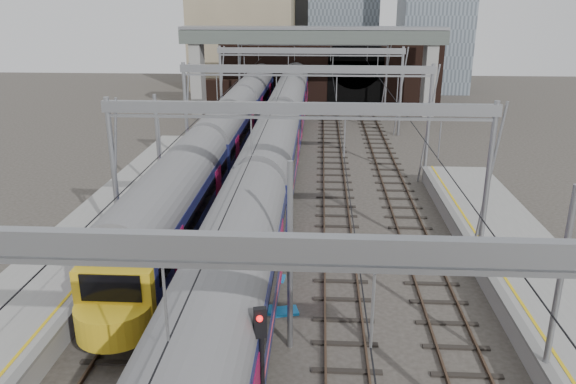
# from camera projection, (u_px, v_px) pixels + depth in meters

# --- Properties ---
(ground) EXTENTS (160.00, 160.00, 0.00)m
(ground) POSITION_uv_depth(u_px,v_px,m) (287.00, 381.00, 18.50)
(ground) COLOR #38332D
(ground) RESTS_ON ground
(platform_left) EXTENTS (4.32, 55.00, 1.12)m
(platform_left) POSITION_uv_depth(u_px,v_px,m) (23.00, 317.00, 21.23)
(platform_left) COLOR gray
(platform_left) RESTS_ON ground
(tracks) EXTENTS (14.40, 80.00, 0.22)m
(tracks) POSITION_uv_depth(u_px,v_px,m) (302.00, 215.00, 32.65)
(tracks) COLOR #4C3828
(tracks) RESTS_ON ground
(overhead_line) EXTENTS (16.80, 80.00, 8.00)m
(overhead_line) POSITION_uv_depth(u_px,v_px,m) (306.00, 86.00, 36.65)
(overhead_line) COLOR gray
(overhead_line) RESTS_ON ground
(retaining_wall) EXTENTS (28.00, 2.75, 9.00)m
(retaining_wall) POSITION_uv_depth(u_px,v_px,m) (325.00, 68.00, 66.04)
(retaining_wall) COLOR black
(retaining_wall) RESTS_ON ground
(overbridge) EXTENTS (28.00, 3.00, 9.25)m
(overbridge) POSITION_uv_depth(u_px,v_px,m) (312.00, 46.00, 59.56)
(overbridge) COLOR gray
(overbridge) RESTS_ON ground
(train_main) EXTENTS (2.95, 68.24, 5.03)m
(train_main) POSITION_uv_depth(u_px,v_px,m) (281.00, 130.00, 42.54)
(train_main) COLOR black
(train_main) RESTS_ON ground
(train_second) EXTENTS (2.83, 65.37, 4.86)m
(train_second) POSITION_uv_depth(u_px,v_px,m) (242.00, 112.00, 49.79)
(train_second) COLOR black
(train_second) RESTS_ON ground
(signal_near_left) EXTENTS (0.37, 0.46, 4.56)m
(signal_near_left) POSITION_uv_depth(u_px,v_px,m) (207.00, 323.00, 16.51)
(signal_near_left) COLOR black
(signal_near_left) RESTS_ON ground
(signal_near_centre) EXTENTS (0.36, 0.46, 4.62)m
(signal_near_centre) POSITION_uv_depth(u_px,v_px,m) (261.00, 362.00, 14.70)
(signal_near_centre) COLOR black
(signal_near_centre) RESTS_ON ground
(equip_cover_a) EXTENTS (1.10, 0.90, 0.11)m
(equip_cover_a) POSITION_uv_depth(u_px,v_px,m) (286.00, 311.00, 22.56)
(equip_cover_a) COLOR #1B7FD0
(equip_cover_a) RESTS_ON ground
(equip_cover_b) EXTENTS (0.97, 0.73, 0.11)m
(equip_cover_b) POSITION_uv_depth(u_px,v_px,m) (275.00, 278.00, 25.24)
(equip_cover_b) COLOR #1B7FD0
(equip_cover_b) RESTS_ON ground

